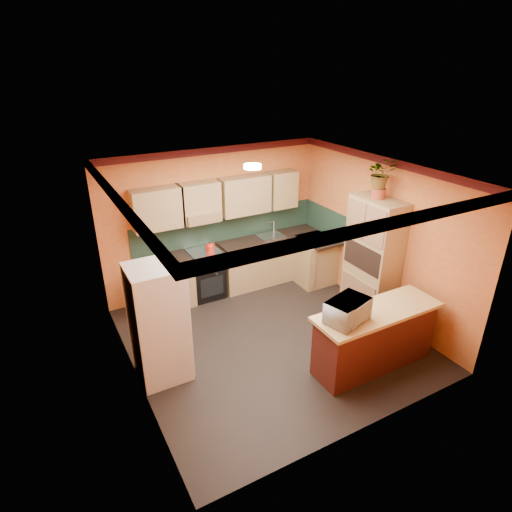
{
  "coord_description": "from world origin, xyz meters",
  "views": [
    {
      "loc": [
        -2.92,
        -4.84,
        4.09
      ],
      "look_at": [
        -0.02,
        0.45,
        1.29
      ],
      "focal_mm": 30.0,
      "sensor_mm": 36.0,
      "label": 1
    }
  ],
  "objects_px": {
    "stove": "(205,274)",
    "pantry": "(372,260)",
    "base_cabinets_back": "(236,267)",
    "microwave": "(347,311)",
    "fridge": "(159,323)",
    "breakfast_bar": "(374,339)"
  },
  "relations": [
    {
      "from": "base_cabinets_back",
      "to": "microwave",
      "type": "distance_m",
      "value": 3.11
    },
    {
      "from": "base_cabinets_back",
      "to": "stove",
      "type": "xyz_separation_m",
      "value": [
        -0.63,
        -0.0,
        0.02
      ]
    },
    {
      "from": "stove",
      "to": "breakfast_bar",
      "type": "xyz_separation_m",
      "value": [
        1.34,
        -3.03,
        -0.02
      ]
    },
    {
      "from": "stove",
      "to": "pantry",
      "type": "xyz_separation_m",
      "value": [
        2.21,
        -1.95,
        0.59
      ]
    },
    {
      "from": "stove",
      "to": "fridge",
      "type": "distance_m",
      "value": 2.29
    },
    {
      "from": "pantry",
      "to": "microwave",
      "type": "xyz_separation_m",
      "value": [
        -1.43,
        -1.08,
        0.04
      ]
    },
    {
      "from": "microwave",
      "to": "pantry",
      "type": "bearing_deg",
      "value": 20.82
    },
    {
      "from": "fridge",
      "to": "microwave",
      "type": "distance_m",
      "value": 2.52
    },
    {
      "from": "fridge",
      "to": "breakfast_bar",
      "type": "xyz_separation_m",
      "value": [
        2.73,
        -1.26,
        -0.41
      ]
    },
    {
      "from": "pantry",
      "to": "breakfast_bar",
      "type": "xyz_separation_m",
      "value": [
        -0.87,
        -1.08,
        -0.61
      ]
    },
    {
      "from": "fridge",
      "to": "pantry",
      "type": "bearing_deg",
      "value": -2.81
    },
    {
      "from": "breakfast_bar",
      "to": "base_cabinets_back",
      "type": "bearing_deg",
      "value": 103.21
    },
    {
      "from": "pantry",
      "to": "breakfast_bar",
      "type": "bearing_deg",
      "value": -128.77
    },
    {
      "from": "stove",
      "to": "microwave",
      "type": "xyz_separation_m",
      "value": [
        0.78,
        -3.03,
        0.63
      ]
    },
    {
      "from": "stove",
      "to": "base_cabinets_back",
      "type": "bearing_deg",
      "value": 0.0
    },
    {
      "from": "base_cabinets_back",
      "to": "breakfast_bar",
      "type": "height_order",
      "value": "same"
    },
    {
      "from": "stove",
      "to": "microwave",
      "type": "bearing_deg",
      "value": -75.62
    },
    {
      "from": "stove",
      "to": "microwave",
      "type": "distance_m",
      "value": 3.2
    },
    {
      "from": "base_cabinets_back",
      "to": "stove",
      "type": "relative_size",
      "value": 4.01
    },
    {
      "from": "stove",
      "to": "breakfast_bar",
      "type": "height_order",
      "value": "stove"
    },
    {
      "from": "base_cabinets_back",
      "to": "fridge",
      "type": "xyz_separation_m",
      "value": [
        -2.02,
        -1.77,
        0.41
      ]
    },
    {
      "from": "base_cabinets_back",
      "to": "breakfast_bar",
      "type": "xyz_separation_m",
      "value": [
        0.71,
        -3.03,
        0.0
      ]
    }
  ]
}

